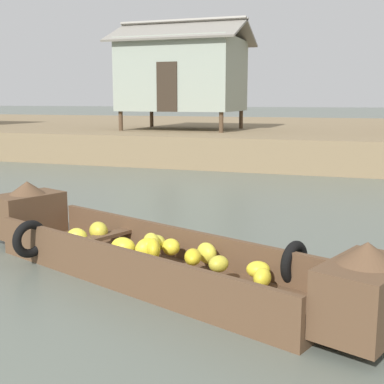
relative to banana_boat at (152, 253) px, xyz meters
The scene contains 4 objects.
ground_plane 5.28m from the banana_boat, 100.59° to the left, with size 300.00×300.00×0.00m, color #596056.
riverbank_strip 19.85m from the banana_boat, 92.80° to the left, with size 160.00×20.00×1.05m, color #7F6B4C.
banana_boat is the anchor object (origin of this frame).
stilt_house_mid_left 14.99m from the banana_boat, 108.50° to the left, with size 5.14×3.89×4.25m.
Camera 1 is at (3.52, -0.99, 2.24)m, focal length 48.60 mm.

